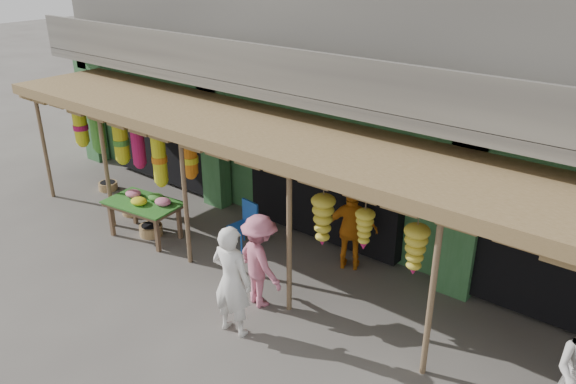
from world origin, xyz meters
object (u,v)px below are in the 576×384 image
Objects in this scene: flower_table at (145,204)px; blue_chair at (246,222)px; person_vendor at (352,229)px; person_shopper at (260,261)px; person_front at (232,281)px.

blue_chair is at bearing 21.08° from flower_table.
person_shopper is (-0.58, -1.97, 0.01)m from person_vendor.
person_shopper is (1.58, -1.35, 0.30)m from blue_chair.
person_vendor is (0.41, 2.82, -0.12)m from person_front.
flower_table is at bearing -144.22° from blue_chair.
person_vendor is at bearing -89.37° from person_shopper.
person_shopper is at bearing -32.92° from blue_chair.
blue_chair is 2.26m from person_vendor.
flower_table is 0.89× the size of person_front.
person_front reaches higher than person_shopper.
person_front is (3.65, -1.17, 0.18)m from flower_table.
person_shopper is at bearing 47.39° from person_vendor.
person_shopper is (-0.17, 0.85, -0.11)m from person_front.
person_front is at bearing -44.03° from blue_chair.
person_vendor is at bearing -104.82° from person_front.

